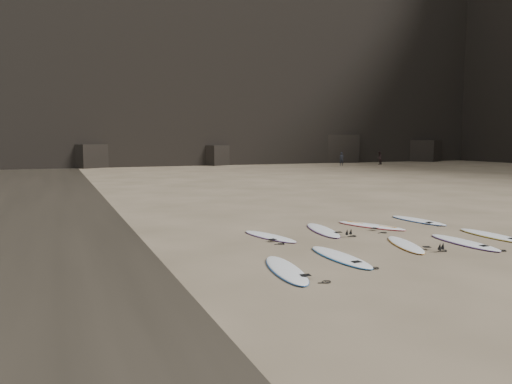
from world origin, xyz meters
TOP-DOWN VIEW (x-y plane):
  - ground at (0.00, 0.00)m, footprint 240.00×240.00m
  - headland at (23.84, 48.78)m, footprint 170.00×101.00m
  - surfboard_0 at (-4.53, -1.24)m, footprint 1.06×2.74m
  - surfboard_1 at (-2.70, -0.64)m, footprint 0.66×2.67m
  - surfboard_2 at (-0.17, -0.04)m, footprint 1.30×2.47m
  - surfboard_3 at (1.59, -0.45)m, footprint 0.65×2.60m
  - surfboard_4 at (3.20, 0.00)m, footprint 0.63×2.59m
  - surfboard_5 at (-3.28, 2.53)m, footprint 1.20×2.43m
  - surfboard_6 at (-1.23, 2.82)m, footprint 1.12×2.75m
  - surfboard_7 at (0.75, 2.94)m, footprint 1.66×2.59m
  - surfboard_8 at (3.03, 3.24)m, footprint 0.91×2.59m
  - person_a at (21.52, 38.27)m, footprint 0.62×0.46m
  - person_b at (26.85, 38.43)m, footprint 0.97×0.90m

SIDE VIEW (x-z plane):
  - ground at x=0.00m, z-range 0.00..0.00m
  - surfboard_5 at x=-3.28m, z-range 0.00..0.09m
  - surfboard_2 at x=-0.17m, z-range 0.00..0.09m
  - surfboard_8 at x=3.03m, z-range 0.00..0.09m
  - surfboard_7 at x=0.75m, z-range 0.00..0.09m
  - surfboard_4 at x=3.20m, z-range 0.00..0.09m
  - surfboard_3 at x=1.59m, z-range 0.00..0.09m
  - surfboard_1 at x=-2.70m, z-range 0.00..0.10m
  - surfboard_0 at x=-4.53m, z-range 0.00..0.10m
  - surfboard_6 at x=-1.23m, z-range 0.00..0.10m
  - person_a at x=21.52m, z-range 0.00..1.54m
  - person_b at x=26.85m, z-range 0.00..1.60m
  - headland at x=23.84m, z-range -10.71..52.76m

